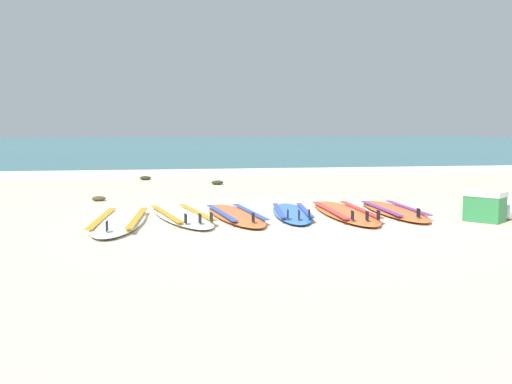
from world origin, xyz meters
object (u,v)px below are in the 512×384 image
object	(u,v)px
surfboard_3	(292,213)
cooler_box	(485,206)
surfboard_4	(345,212)
surfboard_0	(120,221)
surfboard_5	(394,211)
beach_ball	(508,210)
surfboard_1	(181,216)
surfboard_2	(236,215)

from	to	relation	value
surfboard_3	cooler_box	world-z (taller)	cooler_box
surfboard_3	surfboard_4	size ratio (longest dim) A/B	0.84
surfboard_0	surfboard_5	distance (m)	3.67
surfboard_3	surfboard_5	xyz separation A→B (m)	(1.43, -0.01, -0.00)
surfboard_3	beach_ball	xyz separation A→B (m)	(2.63, -0.80, 0.09)
surfboard_0	surfboard_1	distance (m)	0.81
surfboard_0	surfboard_2	world-z (taller)	same
surfboard_1	surfboard_2	size ratio (longest dim) A/B	1.06
cooler_box	surfboard_2	bearing A→B (deg)	164.34
surfboard_1	cooler_box	xyz separation A→B (m)	(3.72, -0.91, 0.16)
surfboard_5	beach_ball	bearing A→B (deg)	-33.18
surfboard_5	beach_ball	xyz separation A→B (m)	(1.20, -0.78, 0.09)
surfboard_1	cooler_box	bearing A→B (deg)	-13.69
surfboard_3	cooler_box	size ratio (longest dim) A/B	3.57
surfboard_3	cooler_box	bearing A→B (deg)	-21.60
beach_ball	surfboard_3	bearing A→B (deg)	163.14
surfboard_3	beach_ball	bearing A→B (deg)	-16.86
surfboard_4	surfboard_5	bearing A→B (deg)	4.10
surfboard_5	surfboard_3	bearing A→B (deg)	179.46
surfboard_3	surfboard_4	distance (m)	0.72
surfboard_1	surfboard_4	distance (m)	2.18
surfboard_1	surfboard_2	world-z (taller)	same
surfboard_0	beach_ball	bearing A→B (deg)	-6.17
surfboard_0	surfboard_4	distance (m)	2.95
surfboard_4	cooler_box	world-z (taller)	cooler_box
beach_ball	surfboard_4	bearing A→B (deg)	159.07
surfboard_2	surfboard_4	xyz separation A→B (m)	(1.48, -0.02, 0.00)
surfboard_0	surfboard_1	bearing A→B (deg)	20.59
surfboard_1	beach_ball	bearing A→B (deg)	-11.20
cooler_box	beach_ball	size ratio (longest dim) A/B	2.12
surfboard_3	surfboard_2	bearing A→B (deg)	-176.55
surfboard_2	surfboard_5	xyz separation A→B (m)	(2.20, 0.03, -0.00)
surfboard_5	beach_ball	world-z (taller)	beach_ball
surfboard_2	surfboard_4	bearing A→B (deg)	-0.72
surfboard_4	surfboard_2	bearing A→B (deg)	179.28
surfboard_2	beach_ball	bearing A→B (deg)	-12.47
surfboard_4	cooler_box	size ratio (longest dim) A/B	4.27
surfboard_1	surfboard_2	xyz separation A→B (m)	(0.70, -0.06, -0.00)
surfboard_0	surfboard_5	bearing A→B (deg)	4.05
surfboard_2	cooler_box	bearing A→B (deg)	-15.66
surfboard_5	cooler_box	xyz separation A→B (m)	(0.82, -0.88, 0.16)
surfboard_1	surfboard_2	distance (m)	0.70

